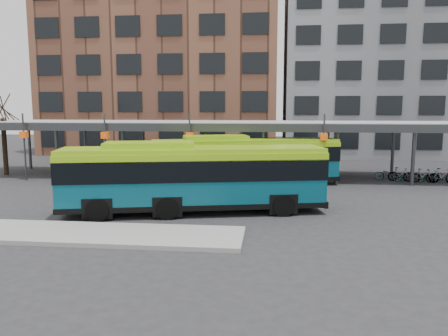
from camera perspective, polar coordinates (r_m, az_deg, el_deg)
ground at (r=20.50m, az=-1.15°, el=-6.87°), size 120.00×120.00×0.00m
boarding_island at (r=19.20m, az=-19.03°, el=-8.07°), size 14.00×3.00×0.18m
canopy at (r=32.65m, az=1.63°, el=5.61°), size 40.00×6.53×4.80m
tree at (r=37.84m, az=-26.74°, el=2.85°), size 1.64×1.64×5.60m
building_brick at (r=53.46m, az=-7.64°, el=14.08°), size 26.00×14.00×22.00m
building_grey at (r=53.59m, az=21.24°, el=12.53°), size 24.00×14.00×20.00m
bus_front at (r=21.76m, az=-4.15°, el=-1.03°), size 13.21×5.50×3.56m
bus_rear at (r=29.14m, az=2.79°, el=1.11°), size 12.56×6.40×3.41m
bike_rack at (r=33.93m, az=25.37°, el=-0.89°), size 7.39×1.73×1.05m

